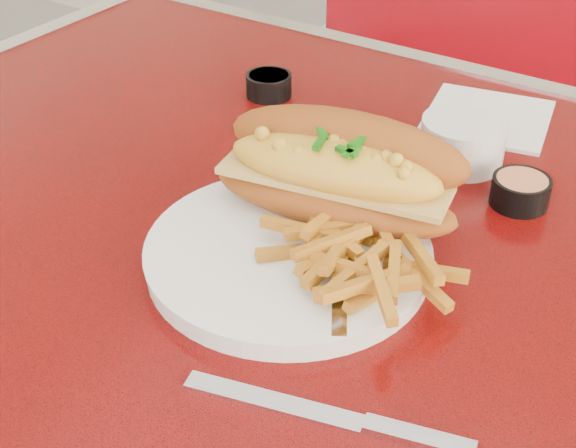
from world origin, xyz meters
The scene contains 11 objects.
diner_table centered at (0.00, 0.00, 0.61)m, with size 1.23×0.83×0.77m.
booth_bench_far centered at (0.00, 0.81, 0.29)m, with size 1.20×0.51×0.90m.
dinner_plate centered at (-0.03, -0.06, 0.78)m, with size 0.30×0.30×0.02m.
mac_hoagie centered at (-0.02, 0.01, 0.83)m, with size 0.23×0.14×0.10m.
fries_pile centered at (0.03, -0.05, 0.80)m, with size 0.12×0.11×0.03m, color orange, non-canonical shape.
fork centered at (0.02, -0.05, 0.79)m, with size 0.10×0.15×0.00m.
gravy_ramekin centered at (0.02, 0.18, 0.80)m, with size 0.10×0.10×0.05m.
sauce_cup_left centered at (-0.23, 0.20, 0.78)m, with size 0.07×0.07×0.03m.
sauce_cup_right centered at (0.10, 0.14, 0.78)m, with size 0.07×0.07×0.03m.
knife centered at (0.10, -0.18, 0.77)m, with size 0.20×0.06×0.01m.
paper_napkin centered at (0.01, 0.28, 0.77)m, with size 0.13×0.13×0.00m, color white.
Camera 1 is at (0.26, -0.50, 1.18)m, focal length 50.00 mm.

